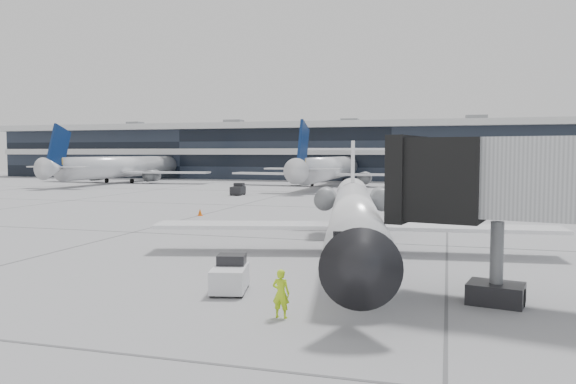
% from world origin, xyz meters
% --- Properties ---
extents(ground, '(220.00, 220.00, 0.00)m').
position_xyz_m(ground, '(0.00, 0.00, 0.00)').
color(ground, '#969698').
rests_on(ground, ground).
extents(terminal, '(170.00, 22.00, 10.00)m').
position_xyz_m(terminal, '(0.00, 82.00, 5.00)').
color(terminal, black).
rests_on(terminal, ground).
extents(bg_jet_left, '(32.00, 40.00, 9.60)m').
position_xyz_m(bg_jet_left, '(-45.00, 55.00, 0.00)').
color(bg_jet_left, silver).
rests_on(bg_jet_left, ground).
extents(bg_jet_center, '(32.00, 40.00, 9.60)m').
position_xyz_m(bg_jet_center, '(-8.00, 55.00, 0.00)').
color(bg_jet_center, silver).
rests_on(bg_jet_center, ground).
extents(regional_jet, '(21.06, 26.26, 6.08)m').
position_xyz_m(regional_jet, '(5.33, -3.73, 2.08)').
color(regional_jet, white).
rests_on(regional_jet, ground).
extents(ramp_worker, '(0.59, 0.41, 1.57)m').
position_xyz_m(ramp_worker, '(4.93, -15.77, 0.79)').
color(ramp_worker, '#C1F619').
rests_on(ramp_worker, ground).
extents(baggage_tug, '(1.68, 2.33, 1.34)m').
position_xyz_m(baggage_tug, '(2.10, -13.04, 0.60)').
color(baggage_tug, silver).
rests_on(baggage_tug, ground).
extents(traffic_cone, '(0.53, 0.53, 0.60)m').
position_xyz_m(traffic_cone, '(-9.89, 10.20, 0.28)').
color(traffic_cone, '#EE5F0C').
rests_on(traffic_cone, ground).
extents(far_tug, '(1.51, 2.41, 1.49)m').
position_xyz_m(far_tug, '(-15.13, 32.68, 0.67)').
color(far_tug, black).
rests_on(far_tug, ground).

